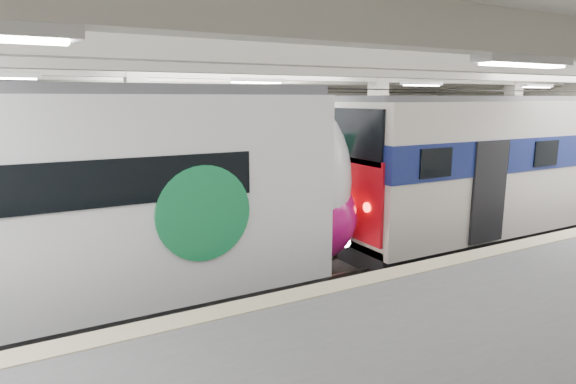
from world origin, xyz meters
TOP-DOWN VIEW (x-y plane):
  - station_hall at (0.00, -1.74)m, footprint 36.00×24.00m
  - modern_emu at (-5.23, -0.00)m, footprint 14.86×3.07m
  - older_rer at (8.62, 0.00)m, footprint 13.80×3.05m

SIDE VIEW (x-z plane):
  - modern_emu at x=-5.23m, z-range -0.04..4.70m
  - older_rer at x=8.62m, z-range 0.11..4.65m
  - station_hall at x=0.00m, z-range 0.37..6.12m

